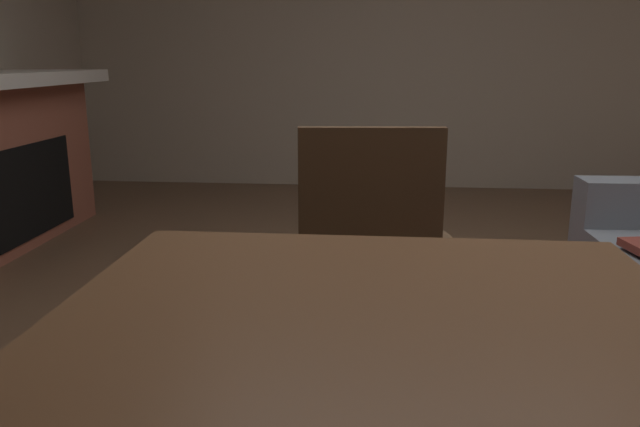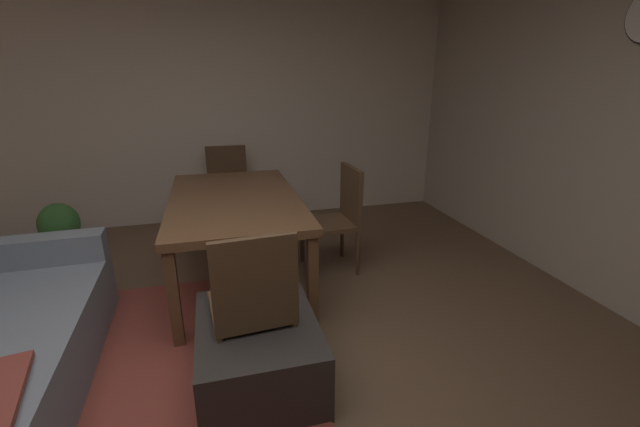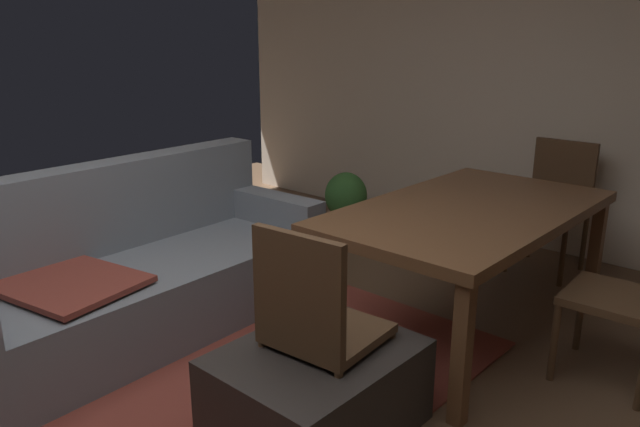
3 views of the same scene
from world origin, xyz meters
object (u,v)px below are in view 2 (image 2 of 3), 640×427
Objects in this scene: tv_remote at (253,325)px; dining_chair_east at (228,184)px; ottoman_coffee_table at (258,351)px; dining_chair_west at (253,300)px; dining_chair_south at (339,212)px; dining_table at (235,205)px; potted_plant at (60,227)px.

tv_remote is 2.62m from dining_chair_east.
ottoman_coffee_table is 0.33m from dining_chair_west.
ottoman_coffee_table is 1.60m from dining_chair_south.
dining_table is at bearing 0.34° from dining_chair_west.
dining_chair_west is at bearing -179.84° from dining_chair_east.
dining_chair_east is at bearing 14.71° from tv_remote.
tv_remote is 1.62m from dining_chair_south.
potted_plant reaches higher than tv_remote.
potted_plant is (2.15, 1.62, 0.12)m from ottoman_coffee_table.
dining_chair_south is at bearing -34.36° from ottoman_coffee_table.
dining_chair_east is at bearing 0.43° from ottoman_coffee_table.
potted_plant is at bearing 36.90° from ottoman_coffee_table.
tv_remote is at bearing 179.73° from dining_table.
ottoman_coffee_table is at bearing -179.12° from dining_table.
tv_remote is 0.17× the size of dining_chair_west.
ottoman_coffee_table is 0.89× the size of dining_chair_south.
dining_chair_east is (2.61, -0.01, 0.12)m from tv_remote.
dining_chair_east is 1.66m from potted_plant.
dining_chair_south is (1.33, -0.91, 0.12)m from tv_remote.
dining_chair_west is 2.69m from potted_plant.
dining_chair_west is (-2.57, -0.01, 0.00)m from dining_chair_east.
ottoman_coffee_table is at bearing -16.86° from tv_remote.
dining_table is 0.91m from dining_chair_south.
dining_chair_east is at bearing 0.16° from dining_chair_west.
potted_plant is at bearing 36.70° from dining_chair_west.
tv_remote is 0.17× the size of dining_chair_south.
dining_chair_east and dining_chair_west have the same top height.
dining_chair_south is (-1.28, -0.90, 0.00)m from dining_chair_east.
ottoman_coffee_table is at bearing -179.57° from dining_chair_east.
tv_remote is 1.35m from dining_table.
dining_chair_south is 1.71× the size of potted_plant.
dining_chair_south is at bearing -19.43° from tv_remote.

